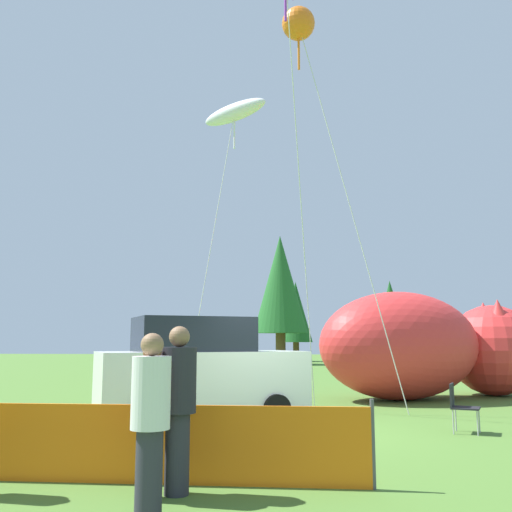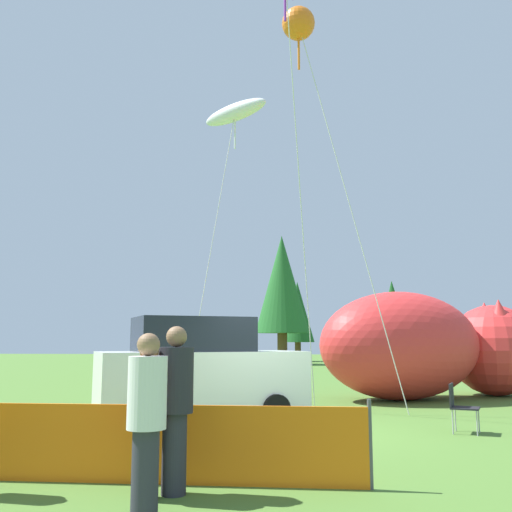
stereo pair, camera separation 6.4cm
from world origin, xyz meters
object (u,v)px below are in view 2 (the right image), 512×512
at_px(inflatable_cat, 428,349).
at_px(spectator_in_green_shirt, 148,411).
at_px(kite_white_ghost, 235,113).
at_px(spectator_in_white_shirt, 175,401).
at_px(parked_car, 199,370).
at_px(folding_chair, 459,404).
at_px(kite_orange_flower, 299,25).
at_px(spectator_in_yellow_shirt, 147,416).

relative_size(inflatable_cat, spectator_in_green_shirt, 4.42).
xyz_separation_m(spectator_in_green_shirt, kite_white_ghost, (-0.60, 12.23, 8.52)).
bearing_deg(inflatable_cat, spectator_in_white_shirt, -141.78).
xyz_separation_m(parked_car, folding_chair, (5.12, -1.13, -0.53)).
xyz_separation_m(parked_car, kite_orange_flower, (2.20, 1.83, 8.93)).
bearing_deg(spectator_in_yellow_shirt, spectator_in_white_shirt, 85.39).
bearing_deg(parked_car, spectator_in_green_shirt, -110.96).
height_order(folding_chair, kite_orange_flower, kite_orange_flower).
relative_size(folding_chair, spectator_in_green_shirt, 0.53).
height_order(parked_car, spectator_in_white_shirt, parked_car).
bearing_deg(spectator_in_yellow_shirt, kite_orange_flower, 80.18).
xyz_separation_m(spectator_in_yellow_shirt, kite_white_ghost, (-0.79, 12.94, 8.48)).
distance_m(spectator_in_white_shirt, kite_white_ghost, 14.72).
bearing_deg(parked_car, folding_chair, -38.64).
xyz_separation_m(spectator_in_yellow_shirt, kite_orange_flower, (1.47, 8.51, 9.03)).
distance_m(folding_chair, spectator_in_green_shirt, 6.66).
bearing_deg(spectator_in_green_shirt, parked_car, 95.20).
bearing_deg(kite_orange_flower, folding_chair, -45.47).
bearing_deg(kite_white_ghost, folding_chair, -55.04).
height_order(inflatable_cat, kite_orange_flower, kite_orange_flower).
height_order(spectator_in_white_shirt, kite_orange_flower, kite_orange_flower).
distance_m(inflatable_cat, spectator_in_white_shirt, 12.07).
bearing_deg(parked_car, spectator_in_white_shirt, -108.21).
xyz_separation_m(kite_orange_flower, kite_white_ghost, (-2.26, 4.44, -0.55)).
xyz_separation_m(folding_chair, kite_orange_flower, (-2.91, 2.96, 9.46)).
bearing_deg(folding_chair, spectator_in_green_shirt, -113.10).
bearing_deg(spectator_in_white_shirt, inflatable_cat, 65.07).
relative_size(spectator_in_green_shirt, kite_white_ghost, 0.17).
height_order(inflatable_cat, spectator_in_green_shirt, inflatable_cat).
height_order(parked_car, folding_chair, parked_car).
height_order(folding_chair, spectator_in_yellow_shirt, spectator_in_yellow_shirt).
relative_size(spectator_in_yellow_shirt, kite_orange_flower, 0.17).
relative_size(folding_chair, kite_orange_flower, 0.09).
height_order(parked_car, kite_white_ghost, kite_white_ghost).
bearing_deg(spectator_in_green_shirt, kite_orange_flower, 77.96).
height_order(spectator_in_yellow_shirt, spectator_in_green_shirt, spectator_in_yellow_shirt).
height_order(folding_chair, spectator_in_white_shirt, spectator_in_white_shirt).
relative_size(spectator_in_green_shirt, kite_orange_flower, 0.16).
bearing_deg(folding_chair, kite_orange_flower, 154.87).
height_order(spectator_in_yellow_shirt, kite_orange_flower, kite_orange_flower).
bearing_deg(spectator_in_yellow_shirt, folding_chair, 51.67).
bearing_deg(inflatable_cat, kite_orange_flower, -164.65).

